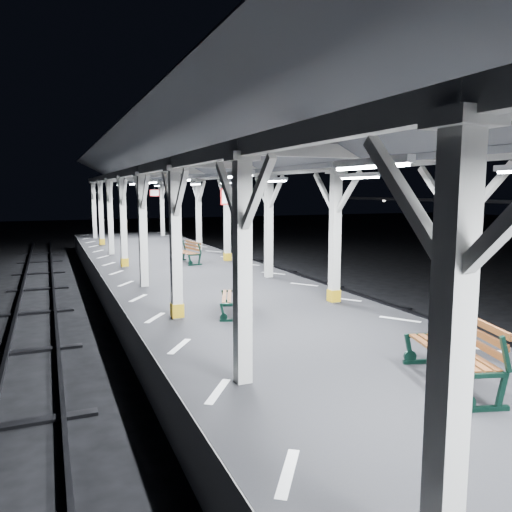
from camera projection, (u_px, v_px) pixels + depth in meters
ground at (300, 380)px, 10.05m from camera, size 120.00×120.00×0.00m
platform at (300, 356)px, 9.99m from camera, size 6.00×50.00×1.00m
hazard_stripes_left at (179, 346)px, 8.99m from camera, size 1.00×48.00×0.01m
hazard_stripes_right at (400, 319)px, 10.86m from camera, size 1.00×48.00×0.01m
track_left at (27, 420)px, 8.13m from camera, size 2.20×60.00×0.16m
track_right at (485, 346)px, 11.96m from camera, size 2.20×60.00×0.16m
canopy at (303, 150)px, 9.45m from camera, size 5.40×49.00×4.65m
bench_near at (459, 349)px, 7.16m from camera, size 1.17×1.96×1.00m
bench_mid at (236, 295)px, 11.34m from camera, size 1.02×1.58×0.80m
bench_far at (189, 252)px, 19.29m from camera, size 0.80×1.61×0.83m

